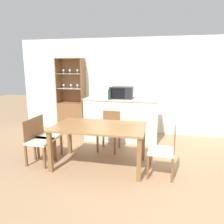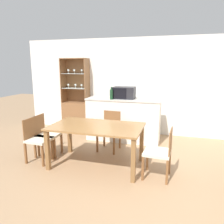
{
  "view_description": "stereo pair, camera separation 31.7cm",
  "coord_description": "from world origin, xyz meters",
  "px_view_note": "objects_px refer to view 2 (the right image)",
  "views": [
    {
      "loc": [
        0.54,
        -3.28,
        1.82
      ],
      "look_at": [
        -0.42,
        1.14,
        0.86
      ],
      "focal_mm": 35.0,
      "sensor_mm": 36.0,
      "label": 1
    },
    {
      "loc": [
        0.85,
        -3.2,
        1.82
      ],
      "look_at": [
        -0.42,
        1.14,
        0.86
      ],
      "focal_mm": 35.0,
      "sensor_mm": 36.0,
      "label": 2
    }
  ],
  "objects_px": {
    "display_cabinet": "(76,110)",
    "dining_chair_side_left_far": "(46,135)",
    "dining_chair_side_right_near": "(160,152)",
    "microwave": "(124,93)",
    "dining_table": "(96,131)",
    "wine_bottle": "(111,94)",
    "dining_chair_side_left_near": "(38,139)",
    "dining_chair_head_far": "(110,130)"
  },
  "relations": [
    {
      "from": "dining_chair_side_right_near",
      "to": "dining_chair_side_left_far",
      "type": "bearing_deg",
      "value": 86.46
    },
    {
      "from": "dining_table",
      "to": "dining_chair_head_far",
      "type": "bearing_deg",
      "value": 89.77
    },
    {
      "from": "wine_bottle",
      "to": "dining_table",
      "type": "bearing_deg",
      "value": -85.26
    },
    {
      "from": "dining_table",
      "to": "dining_chair_side_left_near",
      "type": "height_order",
      "value": "dining_chair_side_left_near"
    },
    {
      "from": "dining_table",
      "to": "dining_chair_head_far",
      "type": "relative_size",
      "value": 1.96
    },
    {
      "from": "display_cabinet",
      "to": "dining_chair_head_far",
      "type": "relative_size",
      "value": 2.4
    },
    {
      "from": "dining_chair_head_far",
      "to": "dining_chair_side_right_near",
      "type": "relative_size",
      "value": 1.0
    },
    {
      "from": "display_cabinet",
      "to": "dining_chair_head_far",
      "type": "height_order",
      "value": "display_cabinet"
    },
    {
      "from": "display_cabinet",
      "to": "dining_table",
      "type": "xyz_separation_m",
      "value": [
        1.38,
        -2.05,
        0.08
      ]
    },
    {
      "from": "dining_chair_side_left_far",
      "to": "dining_chair_side_right_near",
      "type": "bearing_deg",
      "value": 82.17
    },
    {
      "from": "dining_chair_head_far",
      "to": "dining_chair_side_right_near",
      "type": "height_order",
      "value": "same"
    },
    {
      "from": "dining_chair_side_left_far",
      "to": "dining_chair_side_left_near",
      "type": "xyz_separation_m",
      "value": [
        0.0,
        -0.29,
        0.0
      ]
    },
    {
      "from": "microwave",
      "to": "wine_bottle",
      "type": "height_order",
      "value": "wine_bottle"
    },
    {
      "from": "dining_chair_side_right_near",
      "to": "dining_chair_side_left_near",
      "type": "height_order",
      "value": "same"
    },
    {
      "from": "wine_bottle",
      "to": "dining_chair_side_right_near",
      "type": "bearing_deg",
      "value": -49.51
    },
    {
      "from": "display_cabinet",
      "to": "dining_chair_side_left_far",
      "type": "relative_size",
      "value": 2.4
    },
    {
      "from": "dining_chair_side_left_far",
      "to": "microwave",
      "type": "relative_size",
      "value": 1.64
    },
    {
      "from": "dining_chair_side_right_near",
      "to": "microwave",
      "type": "relative_size",
      "value": 1.64
    },
    {
      "from": "dining_chair_side_left_near",
      "to": "microwave",
      "type": "xyz_separation_m",
      "value": [
        1.3,
        1.68,
        0.74
      ]
    },
    {
      "from": "dining_chair_side_left_near",
      "to": "wine_bottle",
      "type": "relative_size",
      "value": 2.83
    },
    {
      "from": "dining_table",
      "to": "microwave",
      "type": "distance_m",
      "value": 1.63
    },
    {
      "from": "dining_chair_side_left_near",
      "to": "wine_bottle",
      "type": "height_order",
      "value": "wine_bottle"
    },
    {
      "from": "dining_table",
      "to": "dining_chair_side_left_near",
      "type": "relative_size",
      "value": 1.96
    },
    {
      "from": "display_cabinet",
      "to": "wine_bottle",
      "type": "xyz_separation_m",
      "value": [
        1.27,
        -0.72,
        0.59
      ]
    },
    {
      "from": "dining_chair_side_right_near",
      "to": "dining_chair_side_left_near",
      "type": "xyz_separation_m",
      "value": [
        -2.3,
        0.0,
        0.0
      ]
    },
    {
      "from": "dining_chair_side_right_near",
      "to": "microwave",
      "type": "bearing_deg",
      "value": 34.35
    },
    {
      "from": "display_cabinet",
      "to": "wine_bottle",
      "type": "distance_m",
      "value": 1.57
    },
    {
      "from": "microwave",
      "to": "dining_chair_side_left_near",
      "type": "bearing_deg",
      "value": -127.66
    },
    {
      "from": "display_cabinet",
      "to": "dining_table",
      "type": "height_order",
      "value": "display_cabinet"
    },
    {
      "from": "dining_chair_head_far",
      "to": "dining_chair_side_left_near",
      "type": "xyz_separation_m",
      "value": [
        -1.15,
        -0.95,
        0.0
      ]
    },
    {
      "from": "microwave",
      "to": "dining_table",
      "type": "bearing_deg",
      "value": -95.53
    },
    {
      "from": "dining_chair_side_right_near",
      "to": "dining_chair_side_left_near",
      "type": "bearing_deg",
      "value": 93.57
    },
    {
      "from": "dining_table",
      "to": "microwave",
      "type": "height_order",
      "value": "microwave"
    },
    {
      "from": "dining_chair_side_left_far",
      "to": "wine_bottle",
      "type": "bearing_deg",
      "value": 138.1
    },
    {
      "from": "display_cabinet",
      "to": "dining_chair_side_left_far",
      "type": "distance_m",
      "value": 1.92
    },
    {
      "from": "dining_chair_side_right_near",
      "to": "dining_chair_side_left_near",
      "type": "distance_m",
      "value": 2.3
    },
    {
      "from": "dining_chair_side_left_far",
      "to": "dining_chair_side_left_near",
      "type": "bearing_deg",
      "value": -0.6
    },
    {
      "from": "dining_table",
      "to": "dining_chair_side_left_near",
      "type": "xyz_separation_m",
      "value": [
        -1.15,
        -0.14,
        -0.22
      ]
    },
    {
      "from": "dining_table",
      "to": "dining_chair_side_left_near",
      "type": "distance_m",
      "value": 1.18
    },
    {
      "from": "dining_table",
      "to": "dining_chair_head_far",
      "type": "height_order",
      "value": "dining_chair_head_far"
    },
    {
      "from": "display_cabinet",
      "to": "dining_chair_side_left_near",
      "type": "height_order",
      "value": "display_cabinet"
    },
    {
      "from": "dining_chair_side_left_far",
      "to": "dining_chair_side_left_near",
      "type": "relative_size",
      "value": 1.0
    }
  ]
}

